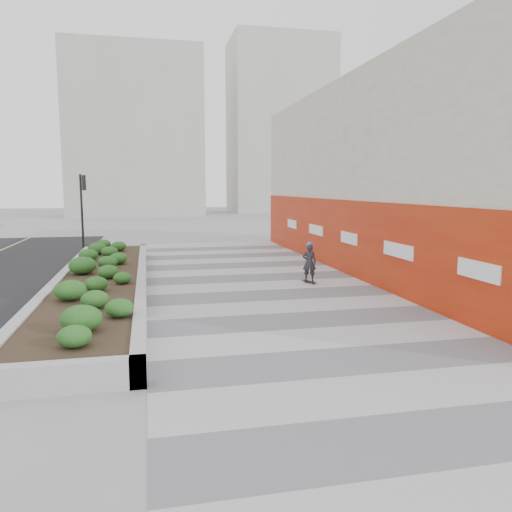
# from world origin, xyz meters

# --- Properties ---
(ground) EXTENTS (160.00, 160.00, 0.00)m
(ground) POSITION_xyz_m (0.00, 0.00, 0.00)
(ground) COLOR gray
(ground) RESTS_ON ground
(walkway) EXTENTS (8.00, 36.00, 0.01)m
(walkway) POSITION_xyz_m (0.00, 3.00, 0.01)
(walkway) COLOR #A8A8AD
(walkway) RESTS_ON ground
(building) EXTENTS (6.04, 24.08, 8.00)m
(building) POSITION_xyz_m (6.98, 8.98, 3.98)
(building) COLOR #B8AC9D
(building) RESTS_ON ground
(planter) EXTENTS (3.00, 18.00, 0.90)m
(planter) POSITION_xyz_m (-5.50, 7.00, 0.42)
(planter) COLOR #9E9EA0
(planter) RESTS_ON ground
(traffic_signal_near) EXTENTS (0.33, 0.28, 4.20)m
(traffic_signal_near) POSITION_xyz_m (-7.23, 17.50, 2.76)
(traffic_signal_near) COLOR black
(traffic_signal_near) RESTS_ON ground
(distant_bldg_north_l) EXTENTS (16.00, 12.00, 20.00)m
(distant_bldg_north_l) POSITION_xyz_m (-5.00, 55.00, 10.00)
(distant_bldg_north_l) COLOR #ADAAA3
(distant_bldg_north_l) RESTS_ON ground
(distant_bldg_north_r) EXTENTS (14.00, 10.00, 24.00)m
(distant_bldg_north_r) POSITION_xyz_m (15.00, 60.00, 12.00)
(distant_bldg_north_r) COLOR #ADAAA3
(distant_bldg_north_r) RESTS_ON ground
(manhole_cover) EXTENTS (0.44, 0.44, 0.01)m
(manhole_cover) POSITION_xyz_m (0.50, 3.00, 0.00)
(manhole_cover) COLOR #595654
(manhole_cover) RESTS_ON ground
(skateboarder) EXTENTS (0.60, 0.75, 1.54)m
(skateboarder) POSITION_xyz_m (1.86, 6.71, 0.78)
(skateboarder) COLOR beige
(skateboarder) RESTS_ON ground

